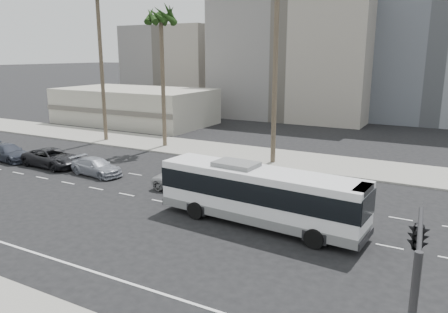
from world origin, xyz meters
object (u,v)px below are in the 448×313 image
Objects in this scene: car_b at (96,167)px; car_d at (8,153)px; city_bus at (259,194)px; palm_mid at (161,20)px; car_c at (52,158)px; traffic_signal at (418,243)px; car_a at (186,182)px.

car_d is at bearing 97.27° from car_b.
palm_mid is (-18.04, 15.17, 11.33)m from city_bus.
car_c is 17.52m from palm_mid.
traffic_signal reaches higher than car_b.
car_d is (-5.50, -0.48, -0.03)m from car_c.
car_d is 0.93× the size of traffic_signal.
city_bus is 27.51m from car_d.
traffic_signal is at bearing -43.67° from city_bus.
car_a is 0.91× the size of car_d.
car_c is (-21.83, 3.39, -1.08)m from city_bus.
palm_mid reaches higher than car_b.
city_bus reaches higher than car_a.
car_b is 0.90× the size of car_d.
car_c is (-5.50, 0.14, 0.10)m from car_b.
car_d is (-27.33, 2.91, -1.10)m from city_bus.
city_bus is 2.57× the size of car_b.
car_b is at bearing 87.90° from car_a.
car_d is at bearing 88.63° from car_a.
city_bus is 8.22m from car_a.
car_a is at bearing -48.15° from palm_mid.
traffic_signal is at bearing -131.51° from car_a.
car_b is 17.37m from palm_mid.
car_b is at bearing -81.82° from palm_mid.
traffic_signal is 0.40× the size of palm_mid.
city_bus is 2.33× the size of car_d.
city_bus is 0.87× the size of palm_mid.
car_a is at bearing 160.05° from city_bus.
traffic_signal is (9.19, -10.13, 3.00)m from city_bus.
traffic_signal is (16.62, -13.45, 4.21)m from car_a.
car_c is at bearing -107.83° from palm_mid.
palm_mid reaches higher than city_bus.
palm_mid is at bearing 39.32° from car_a.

